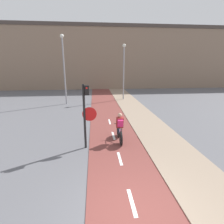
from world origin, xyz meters
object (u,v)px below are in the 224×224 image
Objects in this scene: traffic_light_pole at (86,110)px; cyclist_near at (120,128)px; street_lamp_far at (64,63)px; street_lamp_sidewalk at (124,66)px.

traffic_light_pole is 1.78× the size of cyclist_near.
traffic_light_pole reaches higher than cyclist_near.
street_lamp_far is 3.82× the size of cyclist_near.
street_lamp_sidewalk is 11.74m from cyclist_near.
street_lamp_far is at bearing 103.84° from traffic_light_pole.
street_lamp_far is 10.87m from cyclist_near.
street_lamp_sidewalk is at bearing 72.37° from traffic_light_pole.
traffic_light_pole is 0.47× the size of street_lamp_far.
street_lamp_far is at bearing 113.59° from cyclist_near.
street_lamp_sidewalk reaches higher than traffic_light_pole.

